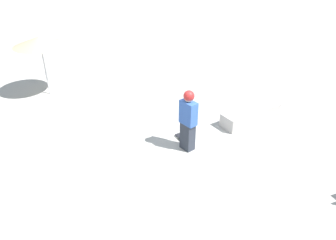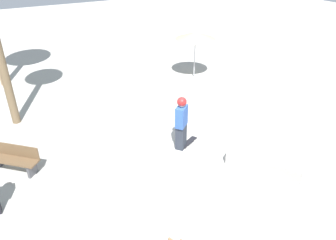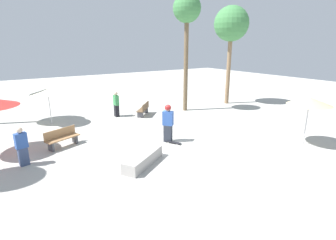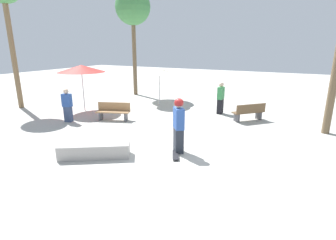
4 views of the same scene
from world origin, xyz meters
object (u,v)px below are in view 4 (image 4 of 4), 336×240
bench_near (249,112)px  skater_main (179,124)px  concrete_ledge (95,150)px  bystander_far (67,105)px  skateboard (176,155)px  shade_umbrella_red (81,69)px  bench_far (113,112)px  shade_umbrella_cream (159,71)px  bystander_watching (221,98)px  palm_tree_center_right (133,8)px

bench_near → skater_main: bearing=-151.7°
concrete_ledge → bystander_far: bystander_far is taller
skateboard → bench_near: 5.57m
skater_main → concrete_ledge: (2.25, 1.62, -0.78)m
shade_umbrella_red → bench_far: bearing=163.6°
bench_near → shade_umbrella_cream: 5.95m
skateboard → bystander_far: bystander_far is taller
concrete_ledge → bench_near: bearing=-118.3°
skater_main → bystander_watching: size_ratio=1.12×
palm_tree_center_right → bystander_watching: 9.17m
bench_far → bystander_watching: bystander_watching is taller
bench_near → shade_umbrella_cream: bearing=120.8°
bench_far → bystander_watching: size_ratio=0.99×
skateboard → shade_umbrella_red: bearing=-141.3°
concrete_ledge → bench_near: bench_near is taller
concrete_ledge → bench_far: 4.40m
skater_main → bystander_watching: 5.79m
skater_main → palm_tree_center_right: bearing=-177.9°
concrete_ledge → shade_umbrella_red: size_ratio=0.89×
concrete_ledge → shade_umbrella_red: bearing=-42.7°
skater_main → bench_far: size_ratio=1.13×
skater_main → bench_near: (-1.34, -5.05, -0.58)m
shade_umbrella_cream → concrete_ledge: bearing=104.3°
skateboard → concrete_ledge: (2.32, 1.25, 0.17)m
shade_umbrella_cream → palm_tree_center_right: palm_tree_center_right is taller
shade_umbrella_cream → skateboard: bearing=123.2°
shade_umbrella_red → palm_tree_center_right: size_ratio=0.35×
skateboard → bench_near: bearing=140.1°
palm_tree_center_right → shade_umbrella_cream: bearing=146.8°
bench_near → palm_tree_center_right: (8.82, -3.33, 5.49)m
skater_main → concrete_ledge: bearing=-93.9°
bystander_far → skater_main: bearing=157.4°
shade_umbrella_red → bystander_watching: shade_umbrella_red is taller
bench_far → skater_main: bearing=133.6°
bench_near → bystander_far: bystander_far is taller
shade_umbrella_cream → skater_main: bearing=124.2°
bystander_watching → shade_umbrella_red: bearing=114.9°
bench_near → palm_tree_center_right: bearing=112.5°
shade_umbrella_cream → bystander_watching: 4.16m
bench_far → shade_umbrella_red: shade_umbrella_red is taller
skateboard → bench_near: (-1.26, -5.42, 0.37)m
concrete_ledge → shade_umbrella_cream: bearing=-75.7°
concrete_ledge → palm_tree_center_right: bearing=-62.4°
shade_umbrella_red → bench_near: bearing=-166.1°
bench_far → bystander_far: size_ratio=1.04×
skateboard → palm_tree_center_right: (7.55, -8.74, 5.86)m
skater_main → skateboard: bearing=-27.8°
bench_far → bystander_far: bystander_far is taller
skateboard → skater_main: bearing=165.0°
skateboard → shade_umbrella_red: 8.28m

